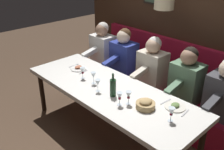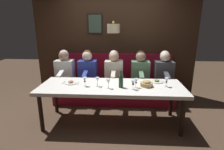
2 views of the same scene
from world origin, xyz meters
name	(u,v)px [view 1 (image 1 of 2)]	position (x,y,z in m)	size (l,w,h in m)	color
ground_plane	(109,134)	(0.00, 0.00, 0.00)	(12.00, 12.00, 0.00)	#4C3828
dining_table	(109,93)	(0.00, 0.00, 0.68)	(0.90, 2.56, 0.74)	silver
banquette_bench	(150,98)	(0.89, 0.00, 0.23)	(0.52, 2.76, 0.45)	maroon
back_wall_panel	(178,21)	(1.46, 0.00, 1.37)	(0.59, 3.96, 2.90)	#382316
diner_nearest	(224,91)	(0.88, -1.11, 0.82)	(0.60, 0.40, 0.79)	#3D3D42
diner_near	(187,77)	(0.88, -0.59, 0.82)	(0.60, 0.40, 0.79)	#567A5B
diner_middle	(152,64)	(0.88, 0.00, 0.82)	(0.60, 0.40, 0.79)	beige
diner_far	(124,54)	(0.88, 0.60, 0.82)	(0.60, 0.40, 0.79)	#283893
diner_farthest	(102,46)	(0.88, 1.13, 0.82)	(0.60, 0.40, 0.79)	white
place_setting_0	(175,106)	(0.25, -0.84, 0.75)	(0.24, 0.32, 0.05)	silver
place_setting_1	(78,68)	(0.08, 0.76, 0.75)	(0.24, 0.32, 0.05)	white
wine_glass_0	(171,112)	(-0.01, -0.96, 0.86)	(0.07, 0.07, 0.16)	silver
wine_glass_1	(98,83)	(-0.15, 0.04, 0.86)	(0.07, 0.07, 0.16)	silver
wine_glass_2	(120,96)	(-0.18, -0.37, 0.86)	(0.07, 0.07, 0.16)	silver
wine_glass_3	(83,71)	(-0.06, 0.46, 0.86)	(0.07, 0.07, 0.16)	silver
wine_glass_4	(129,95)	(-0.09, -0.43, 0.86)	(0.07, 0.07, 0.16)	silver
wine_glass_5	(93,76)	(-0.05, 0.24, 0.86)	(0.07, 0.07, 0.16)	silver
wine_bottle	(113,87)	(-0.09, -0.17, 0.86)	(0.08, 0.08, 0.30)	#19381E
bread_bowl	(145,104)	(-0.01, -0.62, 0.79)	(0.22, 0.22, 0.12)	tan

